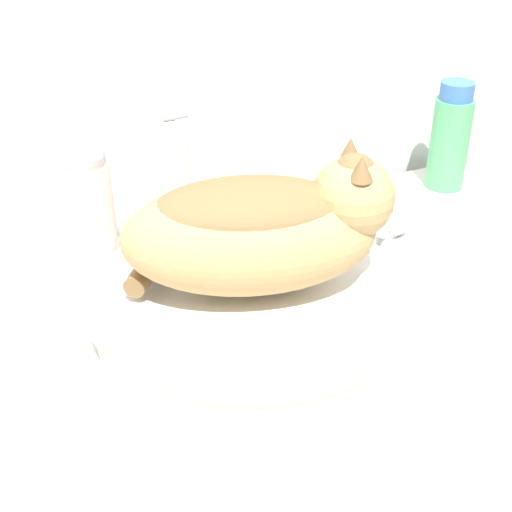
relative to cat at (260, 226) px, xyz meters
name	(u,v)px	position (x,y,z in m)	size (l,w,h in m)	color
sink_basin	(250,300)	(-0.01, 0.00, -0.11)	(0.41, 0.41, 0.05)	silver
cat	(260,226)	(0.00, 0.00, 0.00)	(0.35, 0.32, 0.18)	tan
faucet	(384,229)	(0.21, 0.03, -0.07)	(0.16, 0.05, 0.13)	silver
soap_pump_bottle	(172,194)	(-0.04, 0.21, -0.04)	(0.06, 0.06, 0.21)	silver
mouthwash_bottle	(450,138)	(0.47, 0.21, -0.04)	(0.07, 0.07, 0.19)	#4CA366
lotion_bottle_white	(90,204)	(-0.16, 0.21, -0.03)	(0.07, 0.07, 0.20)	silver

